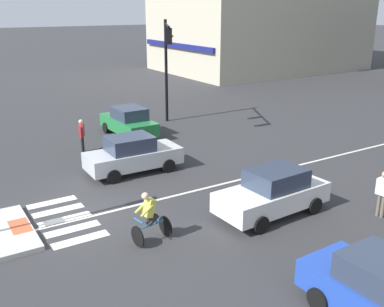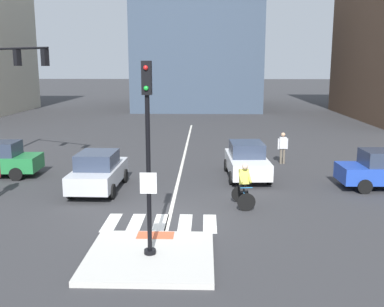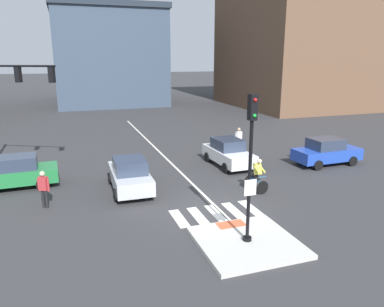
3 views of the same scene
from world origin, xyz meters
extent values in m
plane|color=#333335|center=(0.00, 0.00, 0.00)|extent=(300.00, 300.00, 0.00)
cube|color=beige|center=(0.00, -3.34, 0.07)|extent=(3.42, 3.37, 0.15)
cube|color=#DB5B38|center=(0.00, -2.01, 0.15)|extent=(1.10, 0.60, 0.01)
cylinder|color=black|center=(0.00, -3.34, 0.21)|extent=(0.32, 0.32, 0.12)
cylinder|color=black|center=(0.00, -3.34, 2.34)|extent=(0.12, 0.12, 4.15)
cube|color=white|center=(0.00, -3.41, 2.14)|extent=(0.44, 0.03, 0.56)
cube|color=black|center=(0.00, -3.34, 4.84)|extent=(0.24, 0.28, 0.84)
sphere|color=red|center=(0.00, -3.50, 5.09)|extent=(0.12, 0.12, 0.12)
sphere|color=green|center=(0.00, -3.50, 4.59)|extent=(0.12, 0.12, 0.12)
cube|color=silver|center=(-1.64, -0.54, 0.00)|extent=(0.44, 1.80, 0.01)
cube|color=silver|center=(-0.82, -0.54, 0.00)|extent=(0.44, 1.80, 0.01)
cube|color=silver|center=(0.00, -0.54, 0.00)|extent=(0.44, 1.80, 0.01)
cube|color=silver|center=(0.82, -0.54, 0.00)|extent=(0.44, 1.80, 0.01)
cube|color=silver|center=(1.64, -0.54, 0.00)|extent=(0.44, 1.80, 0.01)
cube|color=silver|center=(0.25, 10.00, 0.00)|extent=(0.14, 28.00, 0.01)
cylinder|color=black|center=(-8.12, 8.03, 5.94)|extent=(4.26, 2.19, 0.11)
cube|color=black|center=(-7.91, 7.93, 5.49)|extent=(0.37, 0.38, 0.80)
sphere|color=gold|center=(-7.83, 8.08, 5.49)|extent=(0.12, 0.12, 0.12)
cube|color=black|center=(-6.22, 7.09, 5.49)|extent=(0.37, 0.38, 0.80)
sphere|color=gold|center=(-6.15, 7.24, 5.49)|extent=(0.12, 0.12, 0.12)
cube|color=#3D4C60|center=(0.46, 42.40, 6.15)|extent=(14.15, 18.65, 12.30)
cube|color=#242D3A|center=(0.46, 42.40, 12.65)|extent=(14.58, 19.21, 0.70)
cube|color=silver|center=(-2.96, 3.42, 0.65)|extent=(1.77, 4.13, 0.70)
cube|color=#2D384C|center=(-2.96, 3.27, 1.32)|extent=(1.51, 1.93, 0.64)
cylinder|color=black|center=(-3.77, 4.71, 0.30)|extent=(0.19, 0.60, 0.60)
cylinder|color=black|center=(-2.11, 4.68, 0.30)|extent=(0.19, 0.60, 0.60)
cylinder|color=black|center=(-3.82, 2.17, 0.30)|extent=(0.19, 0.60, 0.60)
cylinder|color=black|center=(-2.15, 2.14, 0.30)|extent=(0.19, 0.60, 0.60)
cylinder|color=black|center=(7.91, 4.85, 0.30)|extent=(0.60, 0.20, 0.60)
cylinder|color=black|center=(7.96, 3.18, 0.30)|extent=(0.60, 0.20, 0.60)
cylinder|color=black|center=(-7.08, 4.83, 0.30)|extent=(0.61, 0.20, 0.60)
cylinder|color=black|center=(-7.13, 6.50, 0.30)|extent=(0.61, 0.20, 0.60)
cube|color=white|center=(3.40, 5.73, 0.65)|extent=(1.88, 4.17, 0.70)
cube|color=#2D384C|center=(3.39, 5.88, 1.32)|extent=(1.56, 1.96, 0.64)
cylinder|color=black|center=(4.29, 4.50, 0.30)|extent=(0.21, 0.61, 0.60)
cylinder|color=black|center=(2.62, 4.43, 0.30)|extent=(0.21, 0.61, 0.60)
cylinder|color=black|center=(4.17, 7.04, 0.30)|extent=(0.21, 0.61, 0.60)
cylinder|color=black|center=(2.51, 6.97, 0.30)|extent=(0.21, 0.61, 0.60)
cylinder|color=black|center=(2.95, 0.81, 0.33)|extent=(0.66, 0.14, 0.66)
cylinder|color=black|center=(2.80, 1.85, 0.33)|extent=(0.66, 0.14, 0.66)
cylinder|color=#2370AD|center=(2.88, 1.33, 0.55)|extent=(0.18, 0.89, 0.05)
cylinder|color=#2370AD|center=(2.85, 1.51, 0.73)|extent=(0.04, 0.04, 0.30)
cylinder|color=#2370AD|center=(2.95, 0.86, 0.85)|extent=(0.44, 0.10, 0.04)
cylinder|color=black|center=(2.96, 1.36, 0.73)|extent=(0.18, 0.41, 0.33)
cylinder|color=black|center=(2.80, 1.34, 0.73)|extent=(0.18, 0.41, 0.33)
cube|color=#DBD64C|center=(2.89, 1.25, 1.16)|extent=(0.39, 0.43, 0.60)
sphere|color=beige|center=(2.91, 1.13, 1.57)|extent=(0.22, 0.22, 0.22)
cylinder|color=#DBD64C|center=(3.07, 1.10, 1.16)|extent=(0.15, 0.46, 0.31)
cylinder|color=#DBD64C|center=(2.76, 1.05, 1.16)|extent=(0.15, 0.46, 0.31)
cylinder|color=#6B6051|center=(5.47, 8.77, 0.41)|extent=(0.12, 0.12, 0.82)
cylinder|color=#6B6051|center=(5.63, 8.78, 0.41)|extent=(0.12, 0.12, 0.82)
cube|color=silver|center=(5.55, 8.77, 1.12)|extent=(0.38, 0.25, 0.60)
cylinder|color=silver|center=(5.32, 8.75, 1.07)|extent=(0.09, 0.09, 0.56)
cylinder|color=silver|center=(5.78, 8.79, 1.07)|extent=(0.09, 0.09, 0.56)
sphere|color=tan|center=(5.55, 8.77, 1.56)|extent=(0.22, 0.22, 0.22)
camera|label=1|loc=(13.97, -4.10, 6.94)|focal=41.68mm
camera|label=2|loc=(1.48, -14.73, 5.17)|focal=42.27mm
camera|label=3|loc=(-5.63, -13.79, 6.38)|focal=34.35mm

